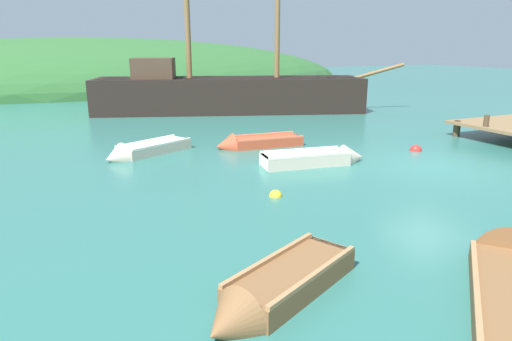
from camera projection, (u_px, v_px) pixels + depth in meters
ground_plane at (431, 166)px, 14.04m from camera, size 120.00×120.00×0.00m
shore_hill at (92, 85)px, 42.67m from camera, size 52.78×26.62×8.90m
sailing_ship at (227, 99)px, 25.46m from camera, size 17.29×8.14×13.30m
rowboat_far at (318, 160)px, 14.21m from camera, size 3.54×1.35×0.88m
rowboat_near_dock at (276, 292)px, 6.61m from camera, size 3.08×2.12×0.87m
rowboat_center at (143, 152)px, 15.41m from camera, size 3.38×2.32×0.93m
rowboat_outer_right at (254, 144)px, 16.67m from camera, size 3.37×1.20×0.93m
buoy_yellow at (276, 196)px, 11.21m from camera, size 0.33×0.33×0.33m
buoy_red at (416, 151)px, 16.10m from camera, size 0.43×0.43×0.43m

